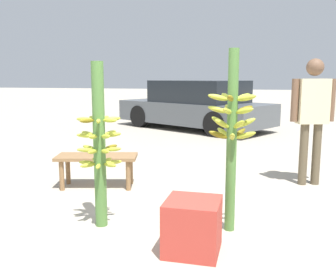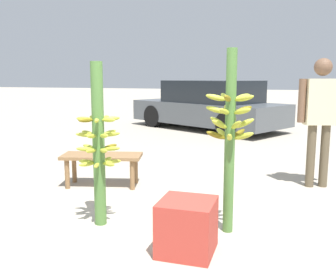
% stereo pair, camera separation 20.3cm
% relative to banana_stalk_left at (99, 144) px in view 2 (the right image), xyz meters
% --- Properties ---
extents(ground_plane, '(80.00, 80.00, 0.00)m').
position_rel_banana_stalk_left_xyz_m(ground_plane, '(0.59, -0.19, -0.78)').
color(ground_plane, '#A89E8C').
extents(banana_stalk_left, '(0.41, 0.42, 1.54)m').
position_rel_banana_stalk_left_xyz_m(banana_stalk_left, '(0.00, 0.00, 0.00)').
color(banana_stalk_left, '#4C7A38').
rests_on(banana_stalk_left, ground_plane).
extents(banana_stalk_center, '(0.44, 0.44, 1.65)m').
position_rel_banana_stalk_left_xyz_m(banana_stalk_center, '(1.19, 0.18, 0.13)').
color(banana_stalk_center, '#4C7A38').
rests_on(banana_stalk_center, ground_plane).
extents(vendor_person, '(0.57, 0.28, 1.63)m').
position_rel_banana_stalk_left_xyz_m(vendor_person, '(2.09, 1.94, 0.20)').
color(vendor_person, brown).
rests_on(vendor_person, ground_plane).
extents(market_bench, '(1.08, 0.64, 0.42)m').
position_rel_banana_stalk_left_xyz_m(market_bench, '(-0.57, 1.16, -0.44)').
color(market_bench, olive).
rests_on(market_bench, ground_plane).
extents(parked_car, '(4.54, 3.59, 1.31)m').
position_rel_banana_stalk_left_xyz_m(parked_car, '(-0.27, 6.89, -0.15)').
color(parked_car, '#4C5156').
rests_on(parked_car, ground_plane).
extents(produce_crate, '(0.43, 0.43, 0.43)m').
position_rel_banana_stalk_left_xyz_m(produce_crate, '(0.94, -0.33, -0.56)').
color(produce_crate, '#B2382D').
rests_on(produce_crate, ground_plane).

